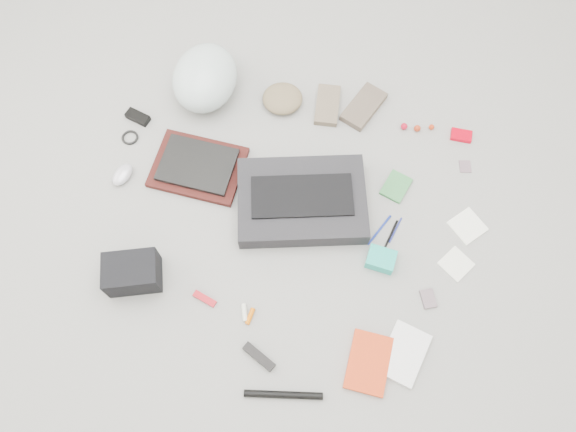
% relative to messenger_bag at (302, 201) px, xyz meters
% --- Properties ---
extents(ground_plane, '(4.00, 4.00, 0.00)m').
position_rel_messenger_bag_xyz_m(ground_plane, '(-0.04, -0.08, -0.04)').
color(ground_plane, gray).
extents(messenger_bag, '(0.59, 0.49, 0.08)m').
position_rel_messenger_bag_xyz_m(messenger_bag, '(0.00, 0.00, 0.00)').
color(messenger_bag, '#242327').
rests_on(messenger_bag, ground_plane).
extents(bag_flap, '(0.44, 0.29, 0.01)m').
position_rel_messenger_bag_xyz_m(bag_flap, '(-0.00, -0.00, 0.05)').
color(bag_flap, black).
rests_on(bag_flap, messenger_bag).
extents(laptop_sleeve, '(0.37, 0.28, 0.03)m').
position_rel_messenger_bag_xyz_m(laptop_sleeve, '(-0.46, 0.06, -0.03)').
color(laptop_sleeve, '#3E1411').
rests_on(laptop_sleeve, ground_plane).
extents(laptop, '(0.30, 0.22, 0.02)m').
position_rel_messenger_bag_xyz_m(laptop, '(-0.46, 0.06, -0.01)').
color(laptop, black).
rests_on(laptop, laptop_sleeve).
extents(bike_helmet, '(0.29, 0.35, 0.21)m').
position_rel_messenger_bag_xyz_m(bike_helmet, '(-0.54, 0.44, 0.06)').
color(bike_helmet, silver).
rests_on(bike_helmet, ground_plane).
extents(beanie, '(0.22, 0.21, 0.06)m').
position_rel_messenger_bag_xyz_m(beanie, '(-0.20, 0.46, -0.01)').
color(beanie, '#79684B').
rests_on(beanie, ground_plane).
extents(mitten_left, '(0.12, 0.21, 0.03)m').
position_rel_messenger_bag_xyz_m(mitten_left, '(-0.00, 0.49, -0.03)').
color(mitten_left, '#72624F').
rests_on(mitten_left, ground_plane).
extents(mitten_right, '(0.18, 0.25, 0.03)m').
position_rel_messenger_bag_xyz_m(mitten_right, '(0.15, 0.52, -0.03)').
color(mitten_right, brown).
rests_on(mitten_right, ground_plane).
extents(power_brick, '(0.11, 0.07, 0.03)m').
position_rel_messenger_bag_xyz_m(power_brick, '(-0.79, 0.23, -0.03)').
color(power_brick, black).
rests_on(power_brick, ground_plane).
extents(cable_coil, '(0.08, 0.08, 0.01)m').
position_rel_messenger_bag_xyz_m(cable_coil, '(-0.79, 0.13, -0.04)').
color(cable_coil, black).
rests_on(cable_coil, ground_plane).
extents(mouse, '(0.09, 0.12, 0.04)m').
position_rel_messenger_bag_xyz_m(mouse, '(-0.75, -0.06, -0.02)').
color(mouse, silver).
rests_on(mouse, ground_plane).
extents(camera_bag, '(0.24, 0.20, 0.13)m').
position_rel_messenger_bag_xyz_m(camera_bag, '(-0.55, -0.46, 0.02)').
color(camera_bag, black).
rests_on(camera_bag, ground_plane).
extents(multitool, '(0.10, 0.05, 0.01)m').
position_rel_messenger_bag_xyz_m(multitool, '(-0.26, -0.47, -0.04)').
color(multitool, '#AB111A').
rests_on(multitool, ground_plane).
extents(toiletry_tube_white, '(0.04, 0.07, 0.02)m').
position_rel_messenger_bag_xyz_m(toiletry_tube_white, '(-0.10, -0.49, -0.03)').
color(toiletry_tube_white, silver).
rests_on(toiletry_tube_white, ground_plane).
extents(toiletry_tube_orange, '(0.02, 0.06, 0.02)m').
position_rel_messenger_bag_xyz_m(toiletry_tube_orange, '(-0.08, -0.49, -0.03)').
color(toiletry_tube_orange, '#D35F04').
rests_on(toiletry_tube_orange, ground_plane).
extents(u_lock, '(0.13, 0.08, 0.03)m').
position_rel_messenger_bag_xyz_m(u_lock, '(-0.01, -0.63, -0.03)').
color(u_lock, black).
rests_on(u_lock, ground_plane).
extents(bike_pump, '(0.28, 0.08, 0.03)m').
position_rel_messenger_bag_xyz_m(bike_pump, '(0.11, -0.74, -0.03)').
color(bike_pump, black).
rests_on(bike_pump, ground_plane).
extents(book_red, '(0.15, 0.22, 0.02)m').
position_rel_messenger_bag_xyz_m(book_red, '(0.38, -0.55, -0.03)').
color(book_red, '#EC4016').
rests_on(book_red, ground_plane).
extents(book_white, '(0.18, 0.23, 0.02)m').
position_rel_messenger_bag_xyz_m(book_white, '(0.50, -0.49, -0.03)').
color(book_white, silver).
rests_on(book_white, ground_plane).
extents(notepad, '(0.13, 0.15, 0.01)m').
position_rel_messenger_bag_xyz_m(notepad, '(0.36, 0.18, -0.04)').
color(notepad, '#35783F').
rests_on(notepad, ground_plane).
extents(pen_blue, '(0.07, 0.15, 0.01)m').
position_rel_messenger_bag_xyz_m(pen_blue, '(0.33, -0.03, -0.04)').
color(pen_blue, navy).
rests_on(pen_blue, ground_plane).
extents(pen_black, '(0.04, 0.15, 0.01)m').
position_rel_messenger_bag_xyz_m(pen_black, '(0.37, -0.05, -0.04)').
color(pen_black, black).
rests_on(pen_black, ground_plane).
extents(pen_navy, '(0.04, 0.12, 0.01)m').
position_rel_messenger_bag_xyz_m(pen_navy, '(0.39, -0.01, -0.04)').
color(pen_navy, navy).
rests_on(pen_navy, ground_plane).
extents(accordion_wallet, '(0.11, 0.09, 0.05)m').
position_rel_messenger_bag_xyz_m(accordion_wallet, '(0.35, -0.16, -0.02)').
color(accordion_wallet, '#17B29E').
rests_on(accordion_wallet, ground_plane).
extents(card_deck, '(0.08, 0.09, 0.01)m').
position_rel_messenger_bag_xyz_m(card_deck, '(0.56, -0.26, -0.04)').
color(card_deck, slate).
rests_on(card_deck, ground_plane).
extents(napkin_top, '(0.17, 0.17, 0.01)m').
position_rel_messenger_bag_xyz_m(napkin_top, '(0.67, 0.07, -0.04)').
color(napkin_top, white).
rests_on(napkin_top, ground_plane).
extents(napkin_bottom, '(0.15, 0.15, 0.01)m').
position_rel_messenger_bag_xyz_m(napkin_bottom, '(0.64, -0.10, -0.04)').
color(napkin_bottom, white).
rests_on(napkin_bottom, ground_plane).
extents(lollipop_a, '(0.03, 0.03, 0.03)m').
position_rel_messenger_bag_xyz_m(lollipop_a, '(0.34, 0.47, -0.03)').
color(lollipop_a, '#A80B20').
rests_on(lollipop_a, ground_plane).
extents(lollipop_b, '(0.04, 0.04, 0.03)m').
position_rel_messenger_bag_xyz_m(lollipop_b, '(0.40, 0.47, -0.03)').
color(lollipop_b, '#9F2E13').
rests_on(lollipop_b, ground_plane).
extents(lollipop_c, '(0.03, 0.03, 0.02)m').
position_rel_messenger_bag_xyz_m(lollipop_c, '(0.46, 0.49, -0.03)').
color(lollipop_c, '#B12D0E').
rests_on(lollipop_c, ground_plane).
extents(altoids_tin, '(0.09, 0.06, 0.02)m').
position_rel_messenger_bag_xyz_m(altoids_tin, '(0.59, 0.49, -0.03)').
color(altoids_tin, red).
rests_on(altoids_tin, ground_plane).
extents(stamp_sheet, '(0.06, 0.07, 0.00)m').
position_rel_messenger_bag_xyz_m(stamp_sheet, '(0.62, 0.34, -0.04)').
color(stamp_sheet, slate).
rests_on(stamp_sheet, ground_plane).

